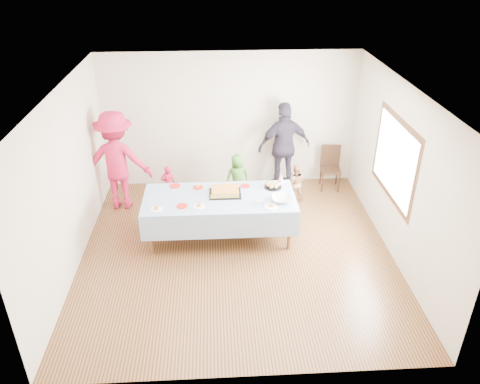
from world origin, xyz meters
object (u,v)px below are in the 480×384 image
at_px(party_table, 219,200).
at_px(adult_left, 117,161).
at_px(birthday_cake, 225,192).
at_px(dining_chair, 330,165).

relative_size(party_table, adult_left, 1.33).
distance_m(birthday_cake, dining_chair, 2.73).
xyz_separation_m(party_table, adult_left, (-1.84, 1.17, 0.22)).
bearing_deg(adult_left, party_table, 151.26).
bearing_deg(dining_chair, adult_left, -166.53).
height_order(party_table, birthday_cake, birthday_cake).
xyz_separation_m(birthday_cake, adult_left, (-1.94, 1.07, 0.12)).
height_order(birthday_cake, dining_chair, dining_chair).
height_order(birthday_cake, adult_left, adult_left).
bearing_deg(dining_chair, birthday_cake, -137.42).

